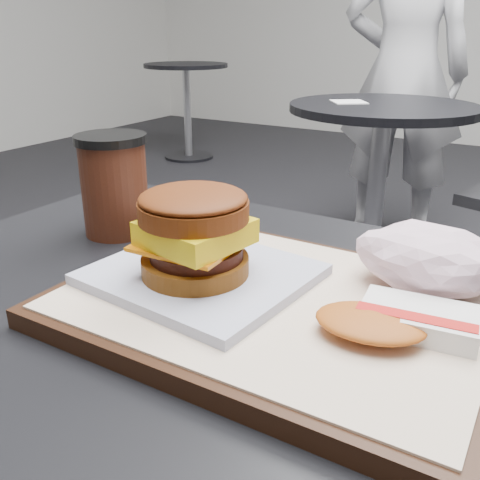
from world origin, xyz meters
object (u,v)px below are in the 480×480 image
(breakfast_sandwich, at_px, (197,243))
(coffee_cup, at_px, (114,184))
(serving_tray, at_px, (276,306))
(neighbor_table, at_px, (379,157))
(customer_table, at_px, (228,469))
(crumpled_wrapper, at_px, (428,258))
(patron, at_px, (404,73))
(hash_brown, at_px, (397,321))

(breakfast_sandwich, xyz_separation_m, coffee_cup, (-0.19, 0.10, 0.00))
(serving_tray, xyz_separation_m, breakfast_sandwich, (-0.08, -0.01, 0.05))
(coffee_cup, distance_m, neighbor_table, 1.57)
(customer_table, bearing_deg, crumpled_wrapper, 36.02)
(coffee_cup, distance_m, patron, 2.21)
(serving_tray, bearing_deg, breakfast_sandwich, -170.25)
(hash_brown, bearing_deg, serving_tray, 176.69)
(customer_table, bearing_deg, coffee_cup, 155.23)
(coffee_cup, bearing_deg, neighbor_table, 94.43)
(coffee_cup, xyz_separation_m, patron, (-0.23, 2.20, -0.02))
(hash_brown, relative_size, patron, 0.08)
(breakfast_sandwich, distance_m, crumpled_wrapper, 0.21)
(crumpled_wrapper, height_order, coffee_cup, coffee_cup)
(crumpled_wrapper, xyz_separation_m, neighbor_table, (-0.50, 1.54, -0.27))
(breakfast_sandwich, xyz_separation_m, patron, (-0.42, 2.30, -0.02))
(neighbor_table, relative_size, patron, 0.46)
(customer_table, relative_size, serving_tray, 2.11)
(serving_tray, distance_m, crumpled_wrapper, 0.15)
(customer_table, height_order, breakfast_sandwich, breakfast_sandwich)
(patron, bearing_deg, serving_tray, 92.32)
(hash_brown, height_order, crumpled_wrapper, crumpled_wrapper)
(hash_brown, bearing_deg, breakfast_sandwich, -177.87)
(serving_tray, height_order, hash_brown, hash_brown)
(neighbor_table, xyz_separation_m, patron, (-0.11, 0.65, 0.26))
(serving_tray, height_order, breakfast_sandwich, breakfast_sandwich)
(crumpled_wrapper, bearing_deg, breakfast_sandwich, -151.56)
(customer_table, distance_m, coffee_cup, 0.36)
(customer_table, relative_size, neighbor_table, 1.07)
(neighbor_table, bearing_deg, customer_table, -78.02)
(customer_table, height_order, coffee_cup, coffee_cup)
(neighbor_table, bearing_deg, serving_tray, -76.52)
(customer_table, xyz_separation_m, hash_brown, (0.15, 0.01, 0.22))
(customer_table, height_order, hash_brown, hash_brown)
(hash_brown, distance_m, neighbor_table, 1.73)
(serving_tray, relative_size, coffee_cup, 3.04)
(serving_tray, xyz_separation_m, neighbor_table, (-0.39, 1.63, -0.23))
(hash_brown, distance_m, patron, 2.37)
(crumpled_wrapper, height_order, patron, patron)
(breakfast_sandwich, distance_m, coffee_cup, 0.22)
(breakfast_sandwich, bearing_deg, serving_tray, 9.75)
(serving_tray, relative_size, breakfast_sandwich, 1.85)
(breakfast_sandwich, xyz_separation_m, neighbor_table, (-0.31, 1.64, -0.28))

